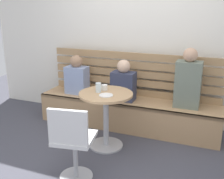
{
  "coord_description": "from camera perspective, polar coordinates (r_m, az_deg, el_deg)",
  "views": [
    {
      "loc": [
        1.21,
        -2.49,
        1.81
      ],
      "look_at": [
        -0.03,
        0.66,
        0.75
      ],
      "focal_mm": 44.28,
      "sensor_mm": 36.0,
      "label": 1
    }
  ],
  "objects": [
    {
      "name": "back_wall",
      "position": [
        4.32,
        5.29,
        12.54
      ],
      "size": [
        5.2,
        0.1,
        2.9
      ],
      "primitive_type": "cube",
      "color": "white",
      "rests_on": "ground"
    },
    {
      "name": "cup_glass_tall",
      "position": [
        3.46,
        -2.83,
        0.41
      ],
      "size": [
        0.07,
        0.07,
        0.12
      ],
      "primitive_type": "cylinder",
      "color": "silver",
      "rests_on": "cafe_table"
    },
    {
      "name": "plate_small",
      "position": [
        3.34,
        -1.25,
        -1.21
      ],
      "size": [
        0.17,
        0.17,
        0.01
      ],
      "primitive_type": "cylinder",
      "color": "white",
      "rests_on": "cafe_table"
    },
    {
      "name": "person_child_middle",
      "position": [
        4.03,
        2.39,
        1.43
      ],
      "size": [
        0.34,
        0.22,
        0.6
      ],
      "color": "#333851",
      "rests_on": "booth_bench"
    },
    {
      "name": "ground",
      "position": [
        3.31,
        -3.87,
        -15.83
      ],
      "size": [
        8.0,
        8.0,
        0.0
      ],
      "primitive_type": "plane",
      "color": "#42424C"
    },
    {
      "name": "person_adult",
      "position": [
        3.86,
        15.46,
        1.72
      ],
      "size": [
        0.34,
        0.22,
        0.82
      ],
      "color": "slate",
      "rests_on": "booth_bench"
    },
    {
      "name": "cafe_table",
      "position": [
        3.52,
        -1.26,
        -4.15
      ],
      "size": [
        0.68,
        0.68,
        0.74
      ],
      "color": "#ADADB2",
      "rests_on": "ground"
    },
    {
      "name": "cup_ceramic_white",
      "position": [
        3.55,
        -1.58,
        0.43
      ],
      "size": [
        0.08,
        0.08,
        0.07
      ],
      "primitive_type": "cylinder",
      "color": "white",
      "rests_on": "cafe_table"
    },
    {
      "name": "booth_backrest",
      "position": [
        4.24,
        4.27,
        3.24
      ],
      "size": [
        2.65,
        0.04,
        0.66
      ],
      "color": "#A68157",
      "rests_on": "booth_bench"
    },
    {
      "name": "booth_bench",
      "position": [
        4.19,
        3.1,
        -4.89
      ],
      "size": [
        2.7,
        0.52,
        0.44
      ],
      "color": "tan",
      "rests_on": "ground"
    },
    {
      "name": "white_chair",
      "position": [
        2.89,
        -8.15,
        -10.55
      ],
      "size": [
        0.46,
        0.46,
        0.85
      ],
      "color": "#ADADB2",
      "rests_on": "ground"
    },
    {
      "name": "person_child_left",
      "position": [
        4.37,
        -7.28,
        2.62
      ],
      "size": [
        0.34,
        0.22,
        0.61
      ],
      "color": "#8C9EC6",
      "rests_on": "booth_bench"
    }
  ]
}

